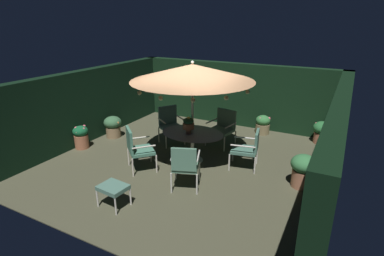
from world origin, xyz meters
TOP-DOWN VIEW (x-y plane):
  - ground_plane at (0.00, 0.00)m, footprint 6.86×6.84m
  - hedge_backdrop_rear at (0.00, 3.27)m, footprint 6.86×0.30m
  - hedge_backdrop_left at (-3.28, 0.00)m, footprint 0.30×6.84m
  - hedge_backdrop_right at (3.28, 0.00)m, footprint 0.30×6.84m
  - patio_dining_table at (0.12, 0.02)m, footprint 1.57×1.20m
  - patio_umbrella at (0.12, 0.02)m, footprint 2.89×2.89m
  - centerpiece_planter at (0.07, -0.09)m, footprint 0.28×0.28m
  - patio_chair_north at (-1.02, 0.80)m, footprint 0.79×0.81m
  - patio_chair_northeast at (-0.80, -1.01)m, footprint 0.85×0.84m
  - patio_chair_east at (0.62, -1.26)m, footprint 0.73×0.75m
  - patio_chair_southeast at (1.47, 0.29)m, footprint 0.72×0.68m
  - patio_chair_south at (0.38, 1.38)m, footprint 0.76×0.72m
  - ottoman_footrest at (-0.28, -2.43)m, footprint 0.56×0.46m
  - potted_plant_back_left at (2.77, 0.00)m, footprint 0.55×0.55m
  - potted_plant_left_near at (-2.76, 0.38)m, footprint 0.52×0.52m
  - potted_plant_right_far at (2.86, 2.79)m, footprint 0.53×0.53m
  - potted_plant_back_center at (-2.97, -0.68)m, footprint 0.41×0.41m
  - potted_plant_right_near at (1.15, 2.76)m, footprint 0.44×0.44m

SIDE VIEW (x-z plane):
  - ground_plane at x=0.00m, z-range -0.02..0.00m
  - potted_plant_right_near at x=1.15m, z-range 0.01..0.59m
  - potted_plant_back_center at x=-2.97m, z-range 0.02..0.66m
  - potted_plant_right_far at x=2.86m, z-range 0.03..0.67m
  - potted_plant_left_near at x=-2.76m, z-range 0.03..0.67m
  - ottoman_footrest at x=-0.28m, z-range 0.16..0.60m
  - potted_plant_back_left at x=2.77m, z-range 0.04..0.76m
  - patio_chair_southeast at x=1.47m, z-range 0.07..1.02m
  - patio_chair_south at x=0.38m, z-range 0.06..1.05m
  - patio_chair_east at x=0.62m, z-range 0.08..1.09m
  - patio_chair_northeast at x=-0.80m, z-range 0.07..1.11m
  - patio_chair_north at x=-1.02m, z-range 0.08..1.13m
  - patio_dining_table at x=0.12m, z-range 0.25..1.01m
  - centerpiece_planter at x=0.07m, z-range 0.79..1.22m
  - hedge_backdrop_rear at x=0.00m, z-range 0.00..2.05m
  - hedge_backdrop_left at x=-3.28m, z-range 0.00..2.05m
  - hedge_backdrop_right at x=3.28m, z-range 0.00..2.05m
  - patio_umbrella at x=0.12m, z-range 0.98..3.47m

